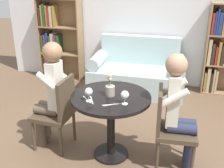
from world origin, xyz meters
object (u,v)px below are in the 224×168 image
at_px(bookshelf_left, 57,41).
at_px(person_left, 50,92).
at_px(chair_left, 58,110).
at_px(couch, 137,74).
at_px(person_right, 180,109).
at_px(flower_vase, 110,88).
at_px(wine_glass_right, 125,95).
at_px(chair_right, 170,125).
at_px(wine_glass_left, 89,92).
at_px(bookshelf_right, 223,51).

bearing_deg(bookshelf_left, person_left, -67.76).
distance_m(chair_left, person_left, 0.23).
bearing_deg(couch, bookshelf_left, 170.66).
bearing_deg(person_right, chair_left, 85.64).
distance_m(person_right, flower_vase, 0.75).
bearing_deg(wine_glass_right, chair_right, 16.61).
relative_size(wine_glass_left, wine_glass_right, 1.02).
relative_size(chair_left, chair_right, 1.00).
xyz_separation_m(person_left, wine_glass_left, (0.53, -0.20, 0.15)).
xyz_separation_m(chair_right, person_right, (0.08, 0.01, 0.20)).
xyz_separation_m(wine_glass_right, flower_vase, (-0.19, 0.16, -0.02)).
bearing_deg(chair_left, flower_vase, 93.98).
height_order(person_right, wine_glass_right, person_right).
bearing_deg(flower_vase, chair_left, 179.54).
relative_size(bookshelf_right, wine_glass_right, 10.54).
distance_m(bookshelf_left, flower_vase, 2.69).
relative_size(bookshelf_left, flower_vase, 6.26).
bearing_deg(bookshelf_left, person_right, -43.16).
xyz_separation_m(person_left, flower_vase, (0.71, -0.02, 0.13)).
distance_m(bookshelf_right, person_left, 3.02).
bearing_deg(couch, chair_left, -108.66).
bearing_deg(wine_glass_right, bookshelf_right, 62.57).
height_order(couch, bookshelf_left, bookshelf_left).
relative_size(bookshelf_right, chair_left, 1.69).
xyz_separation_m(couch, wine_glass_left, (-0.19, -2.09, 0.55)).
height_order(bookshelf_right, wine_glass_right, bookshelf_right).
bearing_deg(bookshelf_right, bookshelf_left, -179.91).
bearing_deg(chair_right, bookshelf_right, -22.29).
xyz_separation_m(chair_right, wine_glass_left, (-0.83, -0.16, 0.37)).
xyz_separation_m(bookshelf_left, person_left, (0.88, -2.15, -0.02)).
bearing_deg(person_right, bookshelf_left, 43.41).
distance_m(person_left, wine_glass_right, 0.93).
height_order(chair_left, wine_glass_left, wine_glass_left).
relative_size(wine_glass_right, flower_vase, 0.59).
bearing_deg(wine_glass_right, couch, 94.98).
xyz_separation_m(chair_right, flower_vase, (-0.65, 0.03, 0.35)).
distance_m(bookshelf_right, chair_left, 2.98).
distance_m(bookshelf_right, person_right, 2.29).
height_order(bookshelf_left, chair_right, bookshelf_left).
bearing_deg(flower_vase, chair_right, -2.25).
xyz_separation_m(chair_left, chair_right, (1.28, -0.03, 0.00)).
bearing_deg(flower_vase, bookshelf_left, 126.28).
distance_m(couch, wine_glass_right, 2.14).
bearing_deg(wine_glass_left, flower_vase, 45.77).
height_order(bookshelf_right, chair_left, bookshelf_right).
distance_m(bookshelf_left, chair_left, 2.38).
bearing_deg(couch, flower_vase, -90.39).
bearing_deg(chair_left, chair_right, 93.06).
distance_m(couch, person_left, 2.06).
xyz_separation_m(person_right, wine_glass_left, (-0.92, -0.17, 0.17)).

